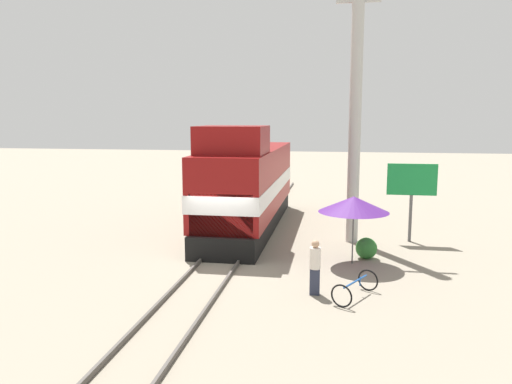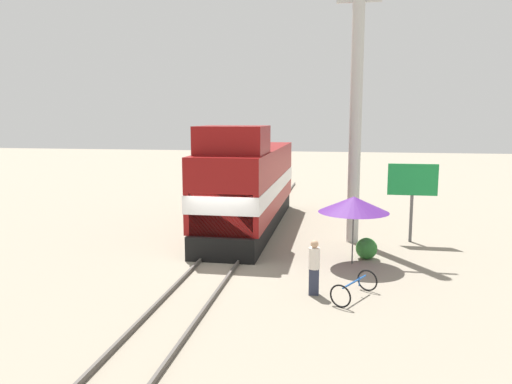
# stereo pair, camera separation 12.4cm
# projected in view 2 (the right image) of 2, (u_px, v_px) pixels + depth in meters

# --- Properties ---
(ground_plane) EXTENTS (120.00, 120.00, 0.00)m
(ground_plane) POSITION_uv_depth(u_px,v_px,m) (223.00, 259.00, 18.91)
(ground_plane) COLOR gray
(rail_near) EXTENTS (0.08, 43.35, 0.15)m
(rail_near) POSITION_uv_depth(u_px,v_px,m) (205.00, 256.00, 19.02)
(rail_near) COLOR #4C4742
(rail_near) RESTS_ON ground_plane
(rail_far) EXTENTS (0.08, 43.35, 0.15)m
(rail_far) POSITION_uv_depth(u_px,v_px,m) (241.00, 258.00, 18.78)
(rail_far) COLOR #4C4742
(rail_far) RESTS_ON ground_plane
(locomotive) EXTENTS (2.90, 12.23, 4.98)m
(locomotive) POSITION_uv_depth(u_px,v_px,m) (248.00, 186.00, 23.65)
(locomotive) COLOR black
(locomotive) RESTS_ON ground_plane
(utility_pole) EXTENTS (1.80, 0.51, 11.33)m
(utility_pole) POSITION_uv_depth(u_px,v_px,m) (356.00, 108.00, 20.73)
(utility_pole) COLOR #B2B2AD
(utility_pole) RESTS_ON ground_plane
(vendor_umbrella) EXTENTS (2.55, 2.55, 2.51)m
(vendor_umbrella) POSITION_uv_depth(u_px,v_px,m) (354.00, 204.00, 17.95)
(vendor_umbrella) COLOR #4C4C4C
(vendor_umbrella) RESTS_ON ground_plane
(billboard_sign) EXTENTS (2.07, 0.12, 3.38)m
(billboard_sign) POSITION_uv_depth(u_px,v_px,m) (413.00, 184.00, 21.19)
(billboard_sign) COLOR #595959
(billboard_sign) RESTS_ON ground_plane
(shrub_cluster) EXTENTS (0.81, 0.81, 0.81)m
(shrub_cluster) POSITION_uv_depth(u_px,v_px,m) (366.00, 248.00, 18.89)
(shrub_cluster) COLOR #2D722D
(shrub_cluster) RESTS_ON ground_plane
(person_bystander) EXTENTS (0.34, 0.34, 1.70)m
(person_bystander) POSITION_uv_depth(u_px,v_px,m) (314.00, 265.00, 14.99)
(person_bystander) COLOR #2D3347
(person_bystander) RESTS_ON ground_plane
(bicycle) EXTENTS (1.43, 1.89, 0.67)m
(bicycle) POSITION_uv_depth(u_px,v_px,m) (355.00, 288.00, 14.73)
(bicycle) COLOR black
(bicycle) RESTS_ON ground_plane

